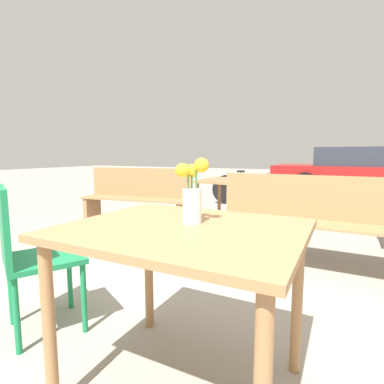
% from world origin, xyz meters
% --- Properties ---
extents(table_front, '(0.97, 0.80, 0.74)m').
position_xyz_m(table_front, '(0.00, 0.00, 0.64)').
color(table_front, '#9E7047').
rests_on(table_front, ground_plane).
extents(flower_vase, '(0.13, 0.12, 0.28)m').
position_xyz_m(flower_vase, '(0.01, 0.06, 0.86)').
color(flower_vase, silver).
rests_on(flower_vase, table_front).
extents(cafe_chair, '(0.54, 0.54, 0.87)m').
position_xyz_m(cafe_chair, '(-0.99, -0.03, 0.50)').
color(cafe_chair, '#197A47').
rests_on(cafe_chair, ground_plane).
extents(bench_middle, '(1.62, 0.39, 0.85)m').
position_xyz_m(bench_middle, '(0.31, 1.75, 0.46)').
color(bench_middle, '#9E7047').
rests_on(bench_middle, ground_plane).
extents(bench_far, '(1.55, 0.57, 0.85)m').
position_xyz_m(bench_far, '(-1.95, 2.22, 0.46)').
color(bench_far, '#9E7047').
rests_on(bench_far, ground_plane).
extents(table_back, '(0.74, 0.84, 0.70)m').
position_xyz_m(table_back, '(-0.79, 2.71, 0.59)').
color(table_back, '#9E7047').
rests_on(table_back, ground_plane).
extents(bicycle, '(1.45, 0.56, 0.71)m').
position_xyz_m(bicycle, '(-1.17, 4.95, 0.32)').
color(bicycle, black).
rests_on(bicycle, ground_plane).
extents(parked_car, '(4.56, 1.92, 1.21)m').
position_xyz_m(parked_car, '(1.14, 7.62, 0.58)').
color(parked_car, maroon).
rests_on(parked_car, ground_plane).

